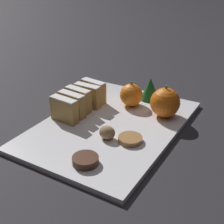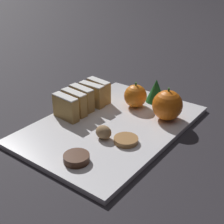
{
  "view_description": "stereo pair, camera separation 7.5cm",
  "coord_description": "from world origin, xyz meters",
  "px_view_note": "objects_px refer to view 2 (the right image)",
  "views": [
    {
      "loc": [
        0.34,
        -0.58,
        0.38
      ],
      "look_at": [
        0.0,
        0.0,
        0.04
      ],
      "focal_mm": 50.0,
      "sensor_mm": 36.0,
      "label": 1
    },
    {
      "loc": [
        0.4,
        -0.54,
        0.38
      ],
      "look_at": [
        0.0,
        0.0,
        0.04
      ],
      "focal_mm": 50.0,
      "sensor_mm": 36.0,
      "label": 2
    }
  ],
  "objects_px": {
    "orange_near": "(135,96)",
    "chocolate_cookie": "(77,158)",
    "walnut": "(104,132)",
    "orange_far": "(167,105)"
  },
  "relations": [
    {
      "from": "chocolate_cookie",
      "to": "orange_near",
      "type": "bearing_deg",
      "value": 99.12
    },
    {
      "from": "chocolate_cookie",
      "to": "walnut",
      "type": "bearing_deg",
      "value": 96.65
    },
    {
      "from": "walnut",
      "to": "orange_near",
      "type": "bearing_deg",
      "value": 100.5
    },
    {
      "from": "orange_near",
      "to": "orange_far",
      "type": "height_order",
      "value": "orange_far"
    },
    {
      "from": "walnut",
      "to": "chocolate_cookie",
      "type": "xyz_separation_m",
      "value": [
        0.01,
        -0.1,
        -0.01
      ]
    },
    {
      "from": "orange_far",
      "to": "chocolate_cookie",
      "type": "bearing_deg",
      "value": -101.89
    },
    {
      "from": "walnut",
      "to": "orange_far",
      "type": "bearing_deg",
      "value": 67.72
    },
    {
      "from": "orange_far",
      "to": "chocolate_cookie",
      "type": "xyz_separation_m",
      "value": [
        -0.06,
        -0.27,
        -0.03
      ]
    },
    {
      "from": "orange_near",
      "to": "chocolate_cookie",
      "type": "xyz_separation_m",
      "value": [
        0.05,
        -0.28,
        -0.02
      ]
    },
    {
      "from": "walnut",
      "to": "chocolate_cookie",
      "type": "height_order",
      "value": "walnut"
    }
  ]
}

